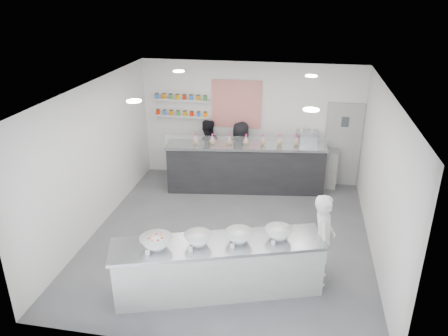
# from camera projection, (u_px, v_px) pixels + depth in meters

# --- Properties ---
(floor) EXTENTS (6.00, 6.00, 0.00)m
(floor) POSITION_uv_depth(u_px,v_px,m) (230.00, 236.00, 8.83)
(floor) COLOR #515156
(floor) RESTS_ON ground
(ceiling) EXTENTS (6.00, 6.00, 0.00)m
(ceiling) POSITION_uv_depth(u_px,v_px,m) (230.00, 90.00, 7.66)
(ceiling) COLOR white
(ceiling) RESTS_ON floor
(back_wall) EXTENTS (5.50, 0.00, 5.50)m
(back_wall) POSITION_uv_depth(u_px,v_px,m) (250.00, 122.00, 10.96)
(back_wall) COLOR white
(back_wall) RESTS_ON floor
(left_wall) EXTENTS (0.00, 6.00, 6.00)m
(left_wall) POSITION_uv_depth(u_px,v_px,m) (94.00, 158.00, 8.71)
(left_wall) COLOR white
(left_wall) RESTS_ON floor
(right_wall) EXTENTS (0.00, 6.00, 6.00)m
(right_wall) POSITION_uv_depth(u_px,v_px,m) (382.00, 179.00, 7.78)
(right_wall) COLOR white
(right_wall) RESTS_ON floor
(back_door) EXTENTS (0.88, 0.04, 2.10)m
(back_door) POSITION_uv_depth(u_px,v_px,m) (343.00, 145.00, 10.72)
(back_door) COLOR #9C9B99
(back_door) RESTS_ON floor
(pattern_panel) EXTENTS (1.25, 0.03, 1.20)m
(pattern_panel) POSITION_uv_depth(u_px,v_px,m) (237.00, 104.00, 10.82)
(pattern_panel) COLOR red
(pattern_panel) RESTS_ON back_wall
(jar_shelf_lower) EXTENTS (1.45, 0.22, 0.04)m
(jar_shelf_lower) POSITION_uv_depth(u_px,v_px,m) (182.00, 116.00, 11.13)
(jar_shelf_lower) COLOR silver
(jar_shelf_lower) RESTS_ON back_wall
(jar_shelf_upper) EXTENTS (1.45, 0.22, 0.04)m
(jar_shelf_upper) POSITION_uv_depth(u_px,v_px,m) (181.00, 100.00, 10.96)
(jar_shelf_upper) COLOR silver
(jar_shelf_upper) RESTS_ON back_wall
(preserve_jars) EXTENTS (1.45, 0.10, 0.56)m
(preserve_jars) POSITION_uv_depth(u_px,v_px,m) (181.00, 105.00, 11.00)
(preserve_jars) COLOR #F01E00
(preserve_jars) RESTS_ON jar_shelf_lower
(downlight_0) EXTENTS (0.24, 0.24, 0.02)m
(downlight_0) POSITION_uv_depth(u_px,v_px,m) (134.00, 101.00, 7.00)
(downlight_0) COLOR white
(downlight_0) RESTS_ON ceiling
(downlight_1) EXTENTS (0.24, 0.24, 0.02)m
(downlight_1) POSITION_uv_depth(u_px,v_px,m) (311.00, 110.00, 6.53)
(downlight_1) COLOR white
(downlight_1) RESTS_ON ceiling
(downlight_2) EXTENTS (0.24, 0.24, 0.02)m
(downlight_2) POSITION_uv_depth(u_px,v_px,m) (179.00, 71.00, 9.35)
(downlight_2) COLOR white
(downlight_2) RESTS_ON ceiling
(downlight_3) EXTENTS (0.24, 0.24, 0.02)m
(downlight_3) POSITION_uv_depth(u_px,v_px,m) (311.00, 76.00, 8.88)
(downlight_3) COLOR white
(downlight_3) RESTS_ON ceiling
(prep_counter) EXTENTS (3.49, 1.81, 0.93)m
(prep_counter) POSITION_uv_depth(u_px,v_px,m) (219.00, 267.00, 7.10)
(prep_counter) COLOR #999994
(prep_counter) RESTS_ON floor
(back_bar) EXTENTS (3.86, 1.21, 1.18)m
(back_bar) POSITION_uv_depth(u_px,v_px,m) (245.00, 167.00, 10.61)
(back_bar) COLOR black
(back_bar) RESTS_ON floor
(sneeze_guard) EXTENTS (3.71, 0.53, 0.32)m
(sneeze_guard) POSITION_uv_depth(u_px,v_px,m) (246.00, 143.00, 10.01)
(sneeze_guard) COLOR white
(sneeze_guard) RESTS_ON back_bar
(espresso_ledge) EXTENTS (1.32, 0.42, 0.98)m
(espresso_ledge) POSITION_uv_depth(u_px,v_px,m) (310.00, 167.00, 10.90)
(espresso_ledge) COLOR #999994
(espresso_ledge) RESTS_ON floor
(espresso_machine) EXTENTS (0.53, 0.37, 0.41)m
(espresso_machine) POSITION_uv_depth(u_px,v_px,m) (306.00, 140.00, 10.65)
(espresso_machine) COLOR #93969E
(espresso_machine) RESTS_ON espresso_ledge
(cup_stacks) EXTENTS (0.24, 0.24, 0.33)m
(cup_stacks) POSITION_uv_depth(u_px,v_px,m) (303.00, 142.00, 10.67)
(cup_stacks) COLOR #CBB38A
(cup_stacks) RESTS_ON espresso_ledge
(prep_bowls) EXTENTS (2.45, 1.27, 0.18)m
(prep_bowls) POSITION_uv_depth(u_px,v_px,m) (219.00, 238.00, 6.88)
(prep_bowls) COLOR white
(prep_bowls) RESTS_ON prep_counter
(label_cards) EXTENTS (2.01, 0.04, 0.07)m
(label_cards) POSITION_uv_depth(u_px,v_px,m) (200.00, 258.00, 6.46)
(label_cards) COLOR white
(label_cards) RESTS_ON prep_counter
(cookie_bags) EXTENTS (2.54, 0.49, 0.26)m
(cookie_bags) POSITION_uv_depth(u_px,v_px,m) (246.00, 140.00, 10.33)
(cookie_bags) COLOR pink
(cookie_bags) RESTS_ON back_bar
(woman_prep) EXTENTS (0.39, 0.59, 1.62)m
(woman_prep) POSITION_uv_depth(u_px,v_px,m) (323.00, 239.00, 7.23)
(woman_prep) COLOR silver
(woman_prep) RESTS_ON floor
(staff_left) EXTENTS (0.92, 0.80, 1.62)m
(staff_left) POSITION_uv_depth(u_px,v_px,m) (207.00, 151.00, 11.04)
(staff_left) COLOR black
(staff_left) RESTS_ON floor
(staff_right) EXTENTS (0.88, 0.68, 1.61)m
(staff_right) POSITION_uv_depth(u_px,v_px,m) (241.00, 153.00, 10.90)
(staff_right) COLOR black
(staff_right) RESTS_ON floor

